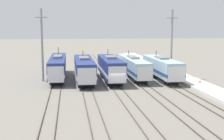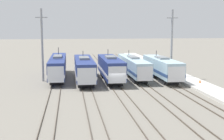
% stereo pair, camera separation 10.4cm
% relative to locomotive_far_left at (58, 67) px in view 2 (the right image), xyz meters
% --- Properties ---
extents(ground_plane, '(400.00, 400.00, 0.00)m').
position_rel_locomotive_far_left_xyz_m(ground_plane, '(9.38, -10.96, -2.20)').
color(ground_plane, slate).
extents(rail_pair_far_left, '(1.50, 120.00, 0.15)m').
position_rel_locomotive_far_left_xyz_m(rail_pair_far_left, '(0.00, -10.96, -2.13)').
color(rail_pair_far_left, '#4C4238').
rests_on(rail_pair_far_left, ground_plane).
extents(rail_pair_center_left, '(1.51, 120.00, 0.15)m').
position_rel_locomotive_far_left_xyz_m(rail_pair_center_left, '(4.69, -10.96, -2.13)').
color(rail_pair_center_left, '#4C4238').
rests_on(rail_pair_center_left, ground_plane).
extents(rail_pair_center, '(1.51, 120.00, 0.15)m').
position_rel_locomotive_far_left_xyz_m(rail_pair_center, '(9.38, -10.96, -2.13)').
color(rail_pair_center, '#4C4238').
rests_on(rail_pair_center, ground_plane).
extents(rail_pair_center_right, '(1.51, 120.00, 0.15)m').
position_rel_locomotive_far_left_xyz_m(rail_pair_center_right, '(14.07, -10.96, -2.13)').
color(rail_pair_center_right, '#4C4238').
rests_on(rail_pair_center_right, ground_plane).
extents(rail_pair_far_right, '(1.50, 120.00, 0.15)m').
position_rel_locomotive_far_left_xyz_m(rail_pair_far_right, '(18.76, -10.96, -2.13)').
color(rail_pair_far_right, '#4C4238').
rests_on(rail_pair_far_right, ground_plane).
extents(locomotive_far_left, '(2.80, 20.06, 5.49)m').
position_rel_locomotive_far_left_xyz_m(locomotive_far_left, '(0.00, 0.00, 0.00)').
color(locomotive_far_left, black).
rests_on(locomotive_far_left, ground_plane).
extents(locomotive_center_left, '(3.11, 17.66, 5.07)m').
position_rel_locomotive_far_left_xyz_m(locomotive_center_left, '(4.69, -3.72, 0.00)').
color(locomotive_center_left, black).
rests_on(locomotive_center_left, ground_plane).
extents(locomotive_center, '(3.08, 16.36, 5.36)m').
position_rel_locomotive_far_left_xyz_m(locomotive_center, '(9.38, -3.86, 0.04)').
color(locomotive_center, black).
rests_on(locomotive_center, ground_plane).
extents(locomotive_center_right, '(2.81, 19.28, 4.82)m').
position_rel_locomotive_far_left_xyz_m(locomotive_center_right, '(14.07, -0.97, -0.12)').
color(locomotive_center_right, '#232326').
rests_on(locomotive_center_right, ground_plane).
extents(locomotive_far_right, '(3.08, 16.40, 5.01)m').
position_rel_locomotive_far_left_xyz_m(locomotive_far_right, '(18.76, -3.91, -0.05)').
color(locomotive_far_right, '#232326').
rests_on(locomotive_far_right, ground_plane).
extents(catenary_tower_left, '(2.06, 0.38, 12.67)m').
position_rel_locomotive_far_left_xyz_m(catenary_tower_left, '(-2.52, -2.48, 4.26)').
color(catenary_tower_left, gray).
rests_on(catenary_tower_left, ground_plane).
extents(catenary_tower_right, '(2.06, 0.38, 12.67)m').
position_rel_locomotive_far_left_xyz_m(catenary_tower_right, '(20.88, -2.48, 4.26)').
color(catenary_tower_right, gray).
rests_on(catenary_tower_right, ground_plane).
extents(platform, '(4.00, 120.00, 0.41)m').
position_rel_locomotive_far_left_xyz_m(platform, '(22.90, -10.96, -2.00)').
color(platform, beige).
rests_on(platform, ground_plane).
extents(traffic_cone, '(0.39, 0.39, 0.54)m').
position_rel_locomotive_far_left_xyz_m(traffic_cone, '(23.39, -9.89, -1.52)').
color(traffic_cone, orange).
rests_on(traffic_cone, platform).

